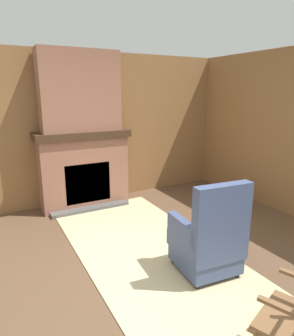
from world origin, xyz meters
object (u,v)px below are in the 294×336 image
at_px(firewood_stack, 226,201).
at_px(decorative_plate_on_mantel, 84,124).
at_px(oil_lamp_vase, 51,127).
at_px(armchair, 208,241).
at_px(storage_case, 112,125).

distance_m(firewood_stack, decorative_plate_on_mantel, 2.70).
bearing_deg(decorative_plate_on_mantel, oil_lamp_vase, -87.90).
bearing_deg(armchair, firewood_stack, -42.93).
bearing_deg(storage_case, decorative_plate_on_mantel, -92.38).
xyz_separation_m(oil_lamp_vase, storage_case, (0.00, 1.03, -0.03)).
xyz_separation_m(oil_lamp_vase, decorative_plate_on_mantel, (-0.02, 0.55, 0.02)).
xyz_separation_m(firewood_stack, oil_lamp_vase, (-1.28, -2.53, 1.26)).
relative_size(armchair, firewood_stack, 2.06).
distance_m(storage_case, decorative_plate_on_mantel, 0.49).
height_order(storage_case, decorative_plate_on_mantel, decorative_plate_on_mantel).
xyz_separation_m(armchair, decorative_plate_on_mantel, (-2.64, -0.48, 1.01)).
distance_m(armchair, oil_lamp_vase, 2.98).
bearing_deg(storage_case, firewood_stack, 49.43).
height_order(armchair, oil_lamp_vase, oil_lamp_vase).
distance_m(armchair, storage_case, 2.79).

